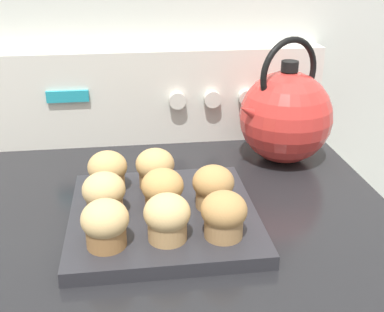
% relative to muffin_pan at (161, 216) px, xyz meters
% --- Properties ---
extents(wall_back, '(8.00, 0.05, 2.40)m').
position_rel_muffin_pan_xyz_m(wall_back, '(0.00, 0.41, 0.27)').
color(wall_back, silver).
rests_on(wall_back, ground_plane).
extents(control_panel, '(0.76, 0.07, 0.20)m').
position_rel_muffin_pan_xyz_m(control_panel, '(0.01, 0.36, 0.09)').
color(control_panel, silver).
rests_on(control_panel, stove_range).
extents(muffin_pan, '(0.29, 0.29, 0.02)m').
position_rel_muffin_pan_xyz_m(muffin_pan, '(0.00, 0.00, 0.00)').
color(muffin_pan, '#28282D').
rests_on(muffin_pan, stove_range).
extents(muffin_r0_c0, '(0.07, 0.07, 0.07)m').
position_rel_muffin_pan_xyz_m(muffin_r0_c0, '(-0.08, -0.09, 0.05)').
color(muffin_r0_c0, olive).
rests_on(muffin_r0_c0, muffin_pan).
extents(muffin_r0_c1, '(0.07, 0.07, 0.07)m').
position_rel_muffin_pan_xyz_m(muffin_r0_c1, '(0.00, -0.08, 0.05)').
color(muffin_r0_c1, tan).
rests_on(muffin_r0_c1, muffin_pan).
extents(muffin_r0_c2, '(0.07, 0.07, 0.07)m').
position_rel_muffin_pan_xyz_m(muffin_r0_c2, '(0.08, -0.08, 0.05)').
color(muffin_r0_c2, '#A37A4C').
rests_on(muffin_r0_c2, muffin_pan).
extents(muffin_r1_c0, '(0.07, 0.07, 0.07)m').
position_rel_muffin_pan_xyz_m(muffin_r1_c0, '(-0.09, 0.00, 0.05)').
color(muffin_r1_c0, '#A37A4C').
rests_on(muffin_r1_c0, muffin_pan).
extents(muffin_r1_c1, '(0.07, 0.07, 0.07)m').
position_rel_muffin_pan_xyz_m(muffin_r1_c1, '(-0.00, 0.00, 0.05)').
color(muffin_r1_c1, olive).
rests_on(muffin_r1_c1, muffin_pan).
extents(muffin_r1_c2, '(0.07, 0.07, 0.07)m').
position_rel_muffin_pan_xyz_m(muffin_r1_c2, '(0.08, 0.00, 0.05)').
color(muffin_r1_c2, tan).
rests_on(muffin_r1_c2, muffin_pan).
extents(muffin_r2_c0, '(0.07, 0.07, 0.07)m').
position_rel_muffin_pan_xyz_m(muffin_r2_c0, '(-0.08, 0.08, 0.05)').
color(muffin_r2_c0, tan).
rests_on(muffin_r2_c0, muffin_pan).
extents(muffin_r2_c1, '(0.07, 0.07, 0.07)m').
position_rel_muffin_pan_xyz_m(muffin_r2_c1, '(-0.00, 0.08, 0.05)').
color(muffin_r2_c1, '#A37A4C').
rests_on(muffin_r2_c1, muffin_pan).
extents(tea_kettle, '(0.21, 0.18, 0.25)m').
position_rel_muffin_pan_xyz_m(tea_kettle, '(0.26, 0.21, 0.08)').
color(tea_kettle, red).
rests_on(tea_kettle, stove_range).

